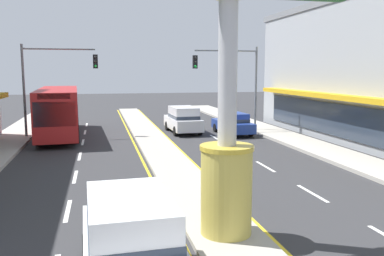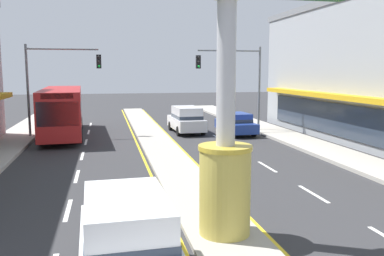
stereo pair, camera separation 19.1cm
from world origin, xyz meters
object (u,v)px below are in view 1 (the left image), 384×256
Objects in this scene: bus_near_right_lane at (59,109)px; suv_near_left_lane at (131,241)px; suv_mid_left_lane at (183,119)px; traffic_light_right_side at (233,74)px; traffic_light_left_side at (51,74)px; district_sign at (227,94)px; sedan_far_right_lane at (233,123)px.

bus_near_right_lane is 21.69m from suv_near_left_lane.
traffic_light_right_side is at bearing -8.97° from suv_mid_left_lane.
bus_near_right_lane is at bearing 70.61° from traffic_light_left_side.
traffic_light_left_side is at bearing -177.73° from suv_mid_left_lane.
traffic_light_right_side reaches higher than suv_mid_left_lane.
traffic_light_left_side is 12.51m from traffic_light_right_side.
bus_near_right_lane is at bearing 98.75° from suv_near_left_lane.
district_sign reaches higher than traffic_light_left_side.
traffic_light_left_side is at bearing 108.57° from district_sign.
sedan_far_right_lane is at bearing 66.07° from suv_near_left_lane.
district_sign reaches higher than sedan_far_right_lane.
bus_near_right_lane is 2.42× the size of suv_mid_left_lane.
traffic_light_right_side is 12.49m from bus_near_right_lane.
suv_near_left_lane is 21.63m from suv_mid_left_lane.
traffic_light_left_side reaches higher than sedan_far_right_lane.
sedan_far_right_lane is (12.22, -1.13, -3.46)m from traffic_light_left_side.
district_sign is at bearing 36.67° from suv_near_left_lane.
traffic_light_right_side is (12.51, -0.21, 0.00)m from traffic_light_left_side.
suv_mid_left_lane is (8.92, 0.35, -3.26)m from traffic_light_left_side.
traffic_light_left_side is 1.00× the size of traffic_light_right_side.
district_sign is 4.40m from suv_near_left_lane.
sedan_far_right_lane is at bearing -107.03° from traffic_light_right_side.
traffic_light_left_side is (-6.25, 18.62, 0.39)m from district_sign.
traffic_light_right_side is at bearing -0.97° from traffic_light_left_side.
bus_near_right_lane is at bearing 170.75° from sedan_far_right_lane.
suv_near_left_lane is at bearing -81.25° from bus_near_right_lane.
bus_near_right_lane is 8.70m from suv_mid_left_lane.
suv_mid_left_lane is (5.34, 20.96, 0.00)m from suv_near_left_lane.
bus_near_right_lane is 2.58× the size of sedan_far_right_lane.
traffic_light_right_side is 1.33× the size of suv_mid_left_lane.
sedan_far_right_lane is (11.94, -1.95, -1.08)m from bus_near_right_lane.
suv_mid_left_lane is at bearing 155.76° from sedan_far_right_lane.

